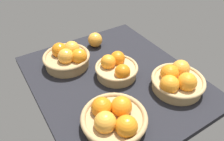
{
  "coord_description": "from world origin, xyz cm",
  "views": [
    {
      "loc": [
        66.83,
        -43.21,
        72.21
      ],
      "look_at": [
        -0.94,
        -0.45,
        7.0
      ],
      "focal_mm": 35.39,
      "sensor_mm": 36.0,
      "label": 1
    }
  ],
  "objects_px": {
    "basket_center": "(116,68)",
    "loose_orange_front_gap": "(95,40)",
    "basket_far_right": "(177,81)",
    "basket_near_left": "(68,57)",
    "basket_near_right": "(114,118)"
  },
  "relations": [
    {
      "from": "basket_center",
      "to": "loose_orange_front_gap",
      "type": "relative_size",
      "value": 2.51
    },
    {
      "from": "basket_far_right",
      "to": "basket_near_left",
      "type": "height_order",
      "value": "basket_near_left"
    },
    {
      "from": "basket_near_left",
      "to": "loose_orange_front_gap",
      "type": "distance_m",
      "value": 0.22
    },
    {
      "from": "basket_near_right",
      "to": "basket_far_right",
      "type": "bearing_deg",
      "value": 93.7
    },
    {
      "from": "basket_near_right",
      "to": "loose_orange_front_gap",
      "type": "height_order",
      "value": "basket_near_right"
    },
    {
      "from": "loose_orange_front_gap",
      "to": "basket_near_left",
      "type": "bearing_deg",
      "value": -67.34
    },
    {
      "from": "basket_center",
      "to": "basket_near_right",
      "type": "xyz_separation_m",
      "value": [
        0.24,
        -0.17,
        -0.0
      ]
    },
    {
      "from": "basket_center",
      "to": "basket_near_left",
      "type": "height_order",
      "value": "basket_near_left"
    },
    {
      "from": "basket_near_right",
      "to": "basket_near_left",
      "type": "bearing_deg",
      "value": 179.17
    },
    {
      "from": "basket_near_left",
      "to": "loose_orange_front_gap",
      "type": "xyz_separation_m",
      "value": [
        -0.08,
        0.2,
        -0.01
      ]
    },
    {
      "from": "basket_near_left",
      "to": "basket_center",
      "type": "bearing_deg",
      "value": 39.37
    },
    {
      "from": "basket_near_left",
      "to": "basket_near_right",
      "type": "bearing_deg",
      "value": -0.83
    },
    {
      "from": "basket_far_right",
      "to": "loose_orange_front_gap",
      "type": "distance_m",
      "value": 0.52
    },
    {
      "from": "basket_far_right",
      "to": "loose_orange_front_gap",
      "type": "bearing_deg",
      "value": -164.89
    },
    {
      "from": "basket_far_right",
      "to": "loose_orange_front_gap",
      "type": "relative_size",
      "value": 2.91
    }
  ]
}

